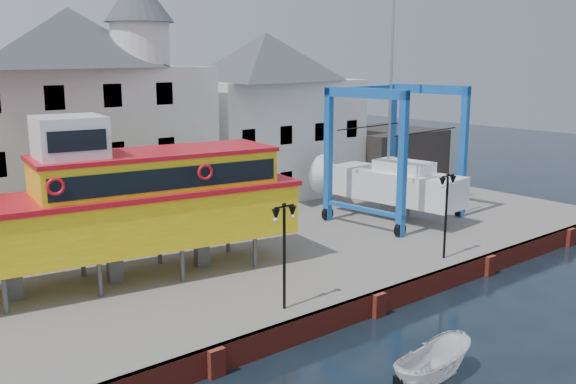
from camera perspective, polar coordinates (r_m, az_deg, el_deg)
ground at (r=27.34m, az=7.92°, el=-10.86°), size 140.00×140.00×0.00m
hardstanding at (r=35.06m, az=-5.46°, el=-4.79°), size 44.00×22.00×1.00m
quay_wall at (r=27.22m, az=7.79°, el=-9.82°), size 44.00×0.47×1.00m
building_white_main at (r=38.03m, az=-18.19°, el=6.49°), size 14.00×8.30×14.00m
building_white_right at (r=45.53m, az=-1.91°, el=6.92°), size 12.00×8.00×11.20m
shed_dark at (r=51.29m, az=8.38°, el=3.30°), size 8.00×7.00×4.00m
lamp_post_left at (r=24.19m, az=-0.34°, el=-3.32°), size 1.12×0.32×4.20m
lamp_post_right at (r=31.32m, az=13.95°, el=-0.17°), size 1.12×0.32×4.20m
tour_boat at (r=28.10m, az=-15.36°, el=-1.11°), size 17.00×6.39×7.23m
travel_lift at (r=39.26m, az=8.45°, el=1.48°), size 7.61×10.26×15.18m
motorboat_a at (r=22.60m, az=12.64°, el=-16.14°), size 3.76×1.59×1.42m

